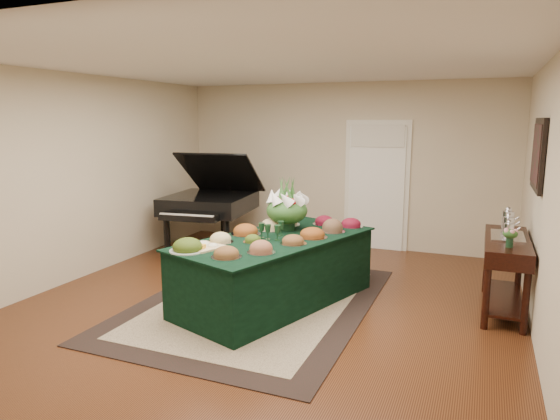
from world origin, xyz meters
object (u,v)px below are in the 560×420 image
at_px(buffet_table, 276,271).
at_px(mahogany_sideboard, 506,255).
at_px(floral_centerpiece, 287,205).
at_px(grand_piano, 210,202).

height_order(buffet_table, mahogany_sideboard, mahogany_sideboard).
xyz_separation_m(buffet_table, floral_centerpiece, (-0.03, 0.44, 0.69)).
bearing_deg(floral_centerpiece, buffet_table, -85.46).
xyz_separation_m(buffet_table, mahogany_sideboard, (2.43, 0.75, 0.25)).
height_order(floral_centerpiece, grand_piano, grand_piano).
xyz_separation_m(floral_centerpiece, grand_piano, (-1.90, 1.40, -0.30)).
relative_size(buffet_table, floral_centerpiece, 5.12).
relative_size(buffet_table, grand_piano, 1.59).
distance_m(floral_centerpiece, grand_piano, 2.38).
height_order(buffet_table, floral_centerpiece, floral_centerpiece).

